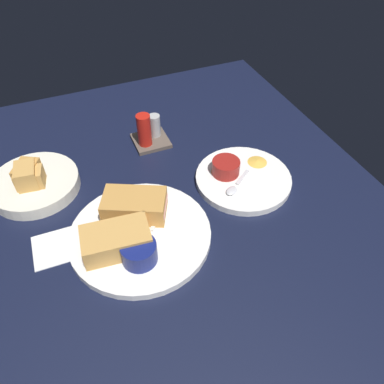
% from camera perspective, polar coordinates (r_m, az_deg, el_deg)
% --- Properties ---
extents(ground_plane, '(1.10, 1.10, 0.03)m').
position_cam_1_polar(ground_plane, '(0.87, -7.65, -2.77)').
color(ground_plane, black).
extents(plate_sandwich_main, '(0.29, 0.29, 0.02)m').
position_cam_1_polar(plate_sandwich_main, '(0.79, -7.74, -6.39)').
color(plate_sandwich_main, white).
rests_on(plate_sandwich_main, ground_plane).
extents(sandwich_half_near, '(0.15, 0.12, 0.05)m').
position_cam_1_polar(sandwich_half_near, '(0.81, -8.59, -1.99)').
color(sandwich_half_near, '#C68C42').
rests_on(sandwich_half_near, plate_sandwich_main).
extents(sandwich_half_far, '(0.14, 0.09, 0.05)m').
position_cam_1_polar(sandwich_half_far, '(0.75, -11.25, -7.10)').
color(sandwich_half_far, tan).
rests_on(sandwich_half_far, plate_sandwich_main).
extents(ramekin_dark_sauce, '(0.07, 0.07, 0.04)m').
position_cam_1_polar(ramekin_dark_sauce, '(0.73, -7.95, -8.86)').
color(ramekin_dark_sauce, navy).
rests_on(ramekin_dark_sauce, plate_sandwich_main).
extents(spoon_by_dark_ramekin, '(0.07, 0.09, 0.01)m').
position_cam_1_polar(spoon_by_dark_ramekin, '(0.77, -6.43, -6.54)').
color(spoon_by_dark_ramekin, silver).
rests_on(spoon_by_dark_ramekin, plate_sandwich_main).
extents(plate_chips_companion, '(0.23, 0.23, 0.02)m').
position_cam_1_polar(plate_chips_companion, '(0.91, 7.67, 1.95)').
color(plate_chips_companion, white).
rests_on(plate_chips_companion, ground_plane).
extents(ramekin_light_gravy, '(0.07, 0.07, 0.03)m').
position_cam_1_polar(ramekin_light_gravy, '(0.90, 5.09, 3.78)').
color(ramekin_light_gravy, maroon).
rests_on(ramekin_light_gravy, plate_chips_companion).
extents(spoon_by_gravy_ramekin, '(0.09, 0.07, 0.01)m').
position_cam_1_polar(spoon_by_gravy_ramekin, '(0.87, 6.34, 0.69)').
color(spoon_by_gravy_ramekin, silver).
rests_on(spoon_by_gravy_ramekin, plate_chips_companion).
extents(plantain_chip_scatter, '(0.16, 0.08, 0.01)m').
position_cam_1_polar(plantain_chip_scatter, '(0.92, 6.41, 3.61)').
color(plantain_chip_scatter, gold).
rests_on(plantain_chip_scatter, plate_chips_companion).
extents(bread_basket_rear, '(0.20, 0.20, 0.08)m').
position_cam_1_polar(bread_basket_rear, '(0.94, -22.63, 1.36)').
color(bread_basket_rear, silver).
rests_on(bread_basket_rear, ground_plane).
extents(condiment_caddy, '(0.09, 0.09, 0.10)m').
position_cam_1_polar(condiment_caddy, '(1.01, -6.49, 8.82)').
color(condiment_caddy, brown).
rests_on(condiment_caddy, ground_plane).
extents(paper_napkin_folded, '(0.11, 0.09, 0.00)m').
position_cam_1_polar(paper_napkin_folded, '(0.82, -19.04, -7.61)').
color(paper_napkin_folded, white).
rests_on(paper_napkin_folded, ground_plane).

